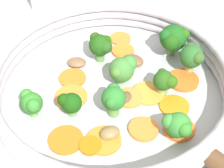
{
  "coord_description": "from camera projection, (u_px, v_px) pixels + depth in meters",
  "views": [
    {
      "loc": [
        0.04,
        -0.38,
        0.41
      ],
      "look_at": [
        0.0,
        0.0,
        0.03
      ],
      "focal_mm": 60.0,
      "sensor_mm": 36.0,
      "label": 1
    }
  ],
  "objects": [
    {
      "name": "ground_plane",
      "position": [
        112.0,
        98.0,
        0.56
      ],
      "size": [
        4.0,
        4.0,
        0.0
      ],
      "primitive_type": "plane",
      "color": "#B3BBB7"
    },
    {
      "name": "skillet",
      "position": [
        112.0,
        95.0,
        0.56
      ],
      "size": [
        0.33,
        0.33,
        0.01
      ],
      "primitive_type": "cylinder",
      "color": "#B2B5B7",
      "rests_on": "ground_plane"
    },
    {
      "name": "skillet_rim_wall",
      "position": [
        112.0,
        81.0,
        0.54
      ],
      "size": [
        0.35,
        0.35,
        0.04
      ],
      "color": "#B9AFBD",
      "rests_on": "skillet"
    },
    {
      "name": "skillet_rivet_right",
      "position": [
        214.0,
        138.0,
        0.48
      ],
      "size": [
        0.01,
        0.01,
        0.01
      ],
      "primitive_type": "sphere",
      "color": "#B0B1BB",
      "rests_on": "skillet"
    },
    {
      "name": "carrot_slice_0",
      "position": [
        71.0,
        97.0,
        0.54
      ],
      "size": [
        0.06,
        0.06,
        0.0
      ],
      "primitive_type": "cylinder",
      "rotation": [
        0.0,
        0.0,
        0.59
      ],
      "color": "orange",
      "rests_on": "skillet"
    },
    {
      "name": "carrot_slice_1",
      "position": [
        179.0,
        129.0,
        0.5
      ],
      "size": [
        0.06,
        0.06,
        0.01
      ],
      "primitive_type": "cylinder",
      "rotation": [
        0.0,
        0.0,
        0.38
      ],
      "color": "orange",
      "rests_on": "skillet"
    },
    {
      "name": "carrot_slice_2",
      "position": [
        130.0,
        98.0,
        0.54
      ],
      "size": [
        0.04,
        0.04,
        0.0
      ],
      "primitive_type": "cylinder",
      "rotation": [
        0.0,
        0.0,
        6.14
      ],
      "color": "orange",
      "rests_on": "skillet"
    },
    {
      "name": "carrot_slice_3",
      "position": [
        66.0,
        140.0,
        0.49
      ],
      "size": [
        0.06,
        0.06,
        0.0
      ],
      "primitive_type": "cylinder",
      "rotation": [
        0.0,
        0.0,
        5.86
      ],
      "color": "orange",
      "rests_on": "skillet"
    },
    {
      "name": "carrot_slice_4",
      "position": [
        183.0,
        80.0,
        0.56
      ],
      "size": [
        0.06,
        0.06,
        0.0
      ],
      "primitive_type": "cylinder",
      "rotation": [
        0.0,
        0.0,
        5.12
      ],
      "color": "orange",
      "rests_on": "skillet"
    },
    {
      "name": "carrot_slice_5",
      "position": [
        106.0,
        141.0,
        0.49
      ],
      "size": [
        0.06,
        0.06,
        0.0
      ],
      "primitive_type": "cylinder",
      "rotation": [
        0.0,
        0.0,
        5.3
      ],
      "color": "orange",
      "rests_on": "skillet"
    },
    {
      "name": "carrot_slice_6",
      "position": [
        90.0,
        146.0,
        0.48
      ],
      "size": [
        0.04,
        0.04,
        0.01
      ],
      "primitive_type": "cylinder",
      "rotation": [
        0.0,
        0.0,
        3.91
      ],
      "color": "orange",
      "rests_on": "skillet"
    },
    {
      "name": "carrot_slice_7",
      "position": [
        119.0,
        39.0,
        0.64
      ],
      "size": [
        0.05,
        0.05,
        0.0
      ],
      "primitive_type": "cylinder",
      "rotation": [
        0.0,
        0.0,
        3.65
      ],
      "color": "orange",
      "rests_on": "skillet"
    },
    {
      "name": "carrot_slice_8",
      "position": [
        123.0,
        51.0,
        0.61
      ],
      "size": [
        0.05,
        0.05,
        0.01
      ],
      "primitive_type": "cylinder",
      "rotation": [
        0.0,
        0.0,
        2.78
      ],
      "color": "orange",
      "rests_on": "skillet"
    },
    {
      "name": "carrot_slice_9",
      "position": [
        143.0,
        129.0,
        0.5
      ],
      "size": [
        0.05,
        0.05,
        0.01
      ],
      "primitive_type": "cylinder",
      "rotation": [
        0.0,
        0.0,
        4.41
      ],
      "color": "orange",
      "rests_on": "skillet"
    },
    {
      "name": "carrot_slice_10",
      "position": [
        148.0,
        94.0,
        0.54
      ],
      "size": [
        0.07,
        0.07,
        0.0
      ],
      "primitive_type": "cylinder",
      "rotation": [
        0.0,
        0.0,
        2.5
      ],
      "color": "orange",
      "rests_on": "skillet"
    },
    {
      "name": "carrot_slice_11",
      "position": [
        72.0,
        78.0,
        0.57
      ],
      "size": [
        0.05,
        0.05,
        0.0
      ],
      "primitive_type": "cylinder",
      "rotation": [
        0.0,
        0.0,
        1.47
      ],
      "color": "orange",
      "rests_on": "skillet"
    },
    {
      "name": "carrot_slice_12",
      "position": [
        174.0,
        106.0,
        0.53
      ],
      "size": [
        0.04,
        0.04,
        0.0
      ],
      "primitive_type": "cylinder",
      "rotation": [
        0.0,
        0.0,
        4.67
      ],
      "color": "orange",
      "rests_on": "skillet"
    },
    {
      "name": "broccoli_floret_0",
      "position": [
        113.0,
        99.0,
        0.5
      ],
      "size": [
        0.03,
        0.04,
        0.05
      ],
      "color": "#649849",
      "rests_on": "skillet"
    },
    {
      "name": "broccoli_floret_1",
      "position": [
        177.0,
        125.0,
        0.47
      ],
      "size": [
        0.04,
        0.04,
        0.04
      ],
      "color": "#8EA76E",
      "rests_on": "skillet"
    },
    {
      "name": "broccoli_floret_2",
      "position": [
        101.0,
        45.0,
        0.58
      ],
      "size": [
        0.04,
        0.03,
        0.05
      ],
      "color": "#5D9646",
      "rests_on": "skillet"
    },
    {
      "name": "broccoli_floret_3",
      "position": [
        173.0,
        38.0,
        0.59
      ],
      "size": [
        0.05,
        0.05,
        0.05
      ],
      "color": "#668C4B",
      "rests_on": "skillet"
    },
    {
      "name": "broccoli_floret_4",
      "position": [
        31.0,
        103.0,
        0.5
      ],
      "size": [
        0.03,
        0.04,
        0.04
      ],
      "color": "#6BA750",
      "rests_on": "skillet"
    },
    {
      "name": "broccoli_floret_5",
      "position": [
        165.0,
        81.0,
        0.53
      ],
      "size": [
        0.03,
        0.03,
        0.04
      ],
      "color": "#87AA5D",
      "rests_on": "skillet"
    },
    {
      "name": "broccoli_floret_6",
      "position": [
        123.0,
        69.0,
        0.55
      ],
      "size": [
        0.04,
        0.04,
        0.04
      ],
      "color": "#6C9E55",
      "rests_on": "skillet"
    },
    {
      "name": "broccoli_floret_7",
      "position": [
        70.0,
        103.0,
        0.51
      ],
      "size": [
        0.03,
        0.03,
        0.04
      ],
      "color": "#6E9A5E",
      "rests_on": "skillet"
    },
    {
      "name": "broccoli_floret_8",
      "position": [
        192.0,
        56.0,
        0.56
      ],
      "size": [
        0.04,
        0.04,
        0.05
      ],
      "color": "#8DB162",
      "rests_on": "skillet"
    },
    {
      "name": "mushroom_piece_0",
      "position": [
        110.0,
        133.0,
        0.49
      ],
      "size": [
        0.03,
        0.03,
        0.01
      ],
      "primitive_type": "ellipsoid",
      "rotation": [
        0.0,
        0.0,
        3.7
      ],
      "color": "olive",
      "rests_on": "skillet"
    },
    {
      "name": "mushroom_piece_1",
      "position": [
        133.0,
        60.0,
        0.59
      ],
      "size": [
        0.04,
        0.03,
        0.01
      ],
      "primitive_type": "ellipsoid",
      "rotation": [
        0.0,
        0.0,
        6.0
      ],
      "color": "brown",
      "rests_on": "skillet"
    },
    {
      "name": "mushroom_piece_2",
      "position": [
        125.0,
        98.0,
        0.54
      ],
      "size": [
        0.03,
        0.03,
        0.01
      ],
      "primitive_type": "ellipsoid",
      "rotation": [
        0.0,
        0.0,
        1.16
      ],
      "color": "brown",
      "rests_on": "skillet"
    },
    {
      "name": "mushroom_piece_3",
      "position": [
        77.0,
        62.0,
        0.59
      ],
      "size": [
        0.03,
        0.02,
        0.01
      ],
      "primitive_type": "ellipsoid",
      "rotation": [
        0.0,
        0.0,
        6.28
      ],
      "color": "brown",
      "rests_on": "skillet"
    }
  ]
}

